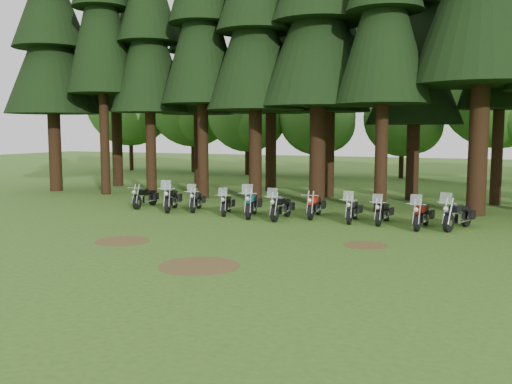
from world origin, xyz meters
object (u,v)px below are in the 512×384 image
(motorcycle_7, at_px, (352,211))
(motorcycle_8, at_px, (383,213))
(motorcycle_5, at_px, (281,208))
(motorcycle_9, at_px, (422,216))
(motorcycle_1, at_px, (171,200))
(motorcycle_6, at_px, (315,207))
(motorcycle_3, at_px, (226,205))
(motorcycle_0, at_px, (145,198))
(motorcycle_10, at_px, (458,216))
(motorcycle_4, at_px, (251,205))
(motorcycle_2, at_px, (196,201))

(motorcycle_7, distance_m, motorcycle_8, 1.20)
(motorcycle_5, xyz_separation_m, motorcycle_9, (5.55, 0.07, -0.01))
(motorcycle_1, xyz_separation_m, motorcycle_9, (11.01, -0.29, -0.04))
(motorcycle_6, distance_m, motorcycle_9, 4.56)
(motorcycle_3, distance_m, motorcycle_7, 5.50)
(motorcycle_0, bearing_deg, motorcycle_10, -7.14)
(motorcycle_4, bearing_deg, motorcycle_2, 152.93)
(motorcycle_2, xyz_separation_m, motorcycle_5, (4.42, -0.80, 0.03))
(motorcycle_10, bearing_deg, motorcycle_3, -161.02)
(motorcycle_1, height_order, motorcycle_4, motorcycle_1)
(motorcycle_5, xyz_separation_m, motorcycle_6, (1.10, 1.05, -0.01))
(motorcycle_1, distance_m, motorcycle_6, 6.59)
(motorcycle_4, distance_m, motorcycle_8, 5.43)
(motorcycle_1, xyz_separation_m, motorcycle_5, (5.46, -0.37, -0.03))
(motorcycle_4, bearing_deg, motorcycle_6, 3.99)
(motorcycle_6, bearing_deg, motorcycle_10, -12.16)
(motorcycle_0, distance_m, motorcycle_10, 13.98)
(motorcycle_1, bearing_deg, motorcycle_0, 144.02)
(motorcycle_7, bearing_deg, motorcycle_6, 159.09)
(motorcycle_5, bearing_deg, motorcycle_7, 10.14)
(motorcycle_0, distance_m, motorcycle_1, 1.79)
(motorcycle_5, relative_size, motorcycle_9, 1.01)
(motorcycle_1, bearing_deg, motorcycle_7, -19.39)
(motorcycle_2, distance_m, motorcycle_10, 11.22)
(motorcycle_2, bearing_deg, motorcycle_7, -20.06)
(motorcycle_8, bearing_deg, motorcycle_0, 179.91)
(motorcycle_10, bearing_deg, motorcycle_2, -163.30)
(motorcycle_6, bearing_deg, motorcycle_2, 177.16)
(motorcycle_9, bearing_deg, motorcycle_2, -179.61)
(motorcycle_0, relative_size, motorcycle_8, 1.06)
(motorcycle_1, relative_size, motorcycle_4, 0.99)
(motorcycle_2, relative_size, motorcycle_4, 0.87)
(motorcycle_2, relative_size, motorcycle_6, 0.94)
(motorcycle_8, height_order, motorcycle_9, motorcycle_9)
(motorcycle_0, distance_m, motorcycle_5, 7.24)
(motorcycle_6, xyz_separation_m, motorcycle_10, (5.69, -0.67, 0.03))
(motorcycle_5, bearing_deg, motorcycle_8, 6.72)
(motorcycle_6, bearing_deg, motorcycle_0, 176.04)
(motorcycle_2, relative_size, motorcycle_8, 1.01)
(motorcycle_2, relative_size, motorcycle_10, 0.90)
(motorcycle_6, bearing_deg, motorcycle_5, -141.71)
(motorcycle_2, xyz_separation_m, motorcycle_3, (1.74, -0.44, -0.02))
(motorcycle_6, height_order, motorcycle_8, motorcycle_8)
(motorcycle_9, bearing_deg, motorcycle_6, 172.16)
(motorcycle_1, bearing_deg, motorcycle_8, -19.60)
(motorcycle_9, bearing_deg, motorcycle_5, -174.68)
(motorcycle_0, xyz_separation_m, motorcycle_8, (11.21, -0.29, -0.02))
(motorcycle_3, distance_m, motorcycle_10, 9.47)
(motorcycle_4, relative_size, motorcycle_5, 1.06)
(motorcycle_6, distance_m, motorcycle_7, 1.78)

